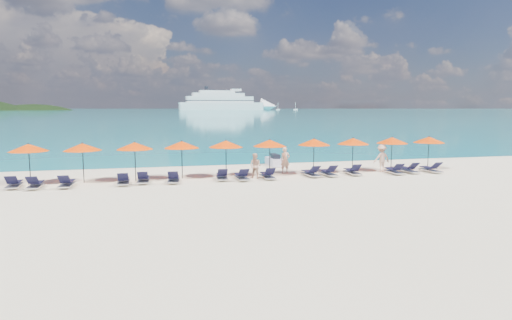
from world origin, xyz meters
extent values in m
plane|color=beige|center=(0.00, 0.00, 0.00)|extent=(1400.00, 1400.00, 0.00)
cube|color=#1FA9B2|center=(0.00, 660.00, 0.01)|extent=(1600.00, 1300.00, 0.01)
ellipsoid|color=black|center=(-150.00, 560.00, -35.00)|extent=(162.00, 126.00, 85.50)
cube|color=white|center=(81.65, 543.13, 4.99)|extent=(110.67, 25.39, 9.98)
cone|color=white|center=(147.45, 546.40, 4.99)|extent=(23.03, 23.03, 21.96)
cube|color=white|center=(79.65, 543.03, 13.98)|extent=(88.58, 21.31, 7.99)
cube|color=white|center=(77.66, 542.94, 19.97)|extent=(68.74, 18.34, 4.99)
cube|color=white|center=(75.66, 542.84, 23.96)|extent=(46.66, 14.25, 3.49)
cube|color=black|center=(79.65, 543.03, 12.48)|extent=(89.69, 21.56, 0.90)
cube|color=black|center=(79.65, 543.03, 15.97)|extent=(87.48, 21.06, 0.90)
cylinder|color=black|center=(61.91, 542.15, 27.95)|extent=(4.39, 4.39, 5.49)
cube|color=white|center=(182.11, 535.92, 0.77)|extent=(5.77, 1.92, 1.54)
cylinder|color=white|center=(182.11, 535.92, 5.77)|extent=(0.35, 0.35, 9.62)
cube|color=white|center=(154.73, 526.50, 0.70)|extent=(5.27, 1.76, 1.41)
cylinder|color=white|center=(154.73, 526.50, 5.27)|extent=(0.32, 0.32, 8.78)
cube|color=silver|center=(2.80, 8.93, 0.29)|extent=(0.88, 2.30, 0.53)
cube|color=black|center=(2.80, 8.74, 0.67)|extent=(0.49, 0.96, 0.34)
cylinder|color=black|center=(2.80, 9.50, 0.81)|extent=(0.53, 0.06, 0.06)
imported|color=#D8A486|center=(2.47, 5.29, 0.84)|extent=(0.61, 0.40, 1.67)
imported|color=#D8A486|center=(0.12, 3.63, 0.76)|extent=(0.84, 0.79, 1.52)
imported|color=#D8A486|center=(8.82, 4.47, 0.89)|extent=(1.20, 0.64, 1.79)
cylinder|color=black|center=(-12.35, 4.79, 1.10)|extent=(0.05, 0.05, 2.20)
cone|color=#F03D02|center=(-12.35, 4.79, 2.02)|extent=(2.10, 2.10, 0.42)
sphere|color=black|center=(-12.35, 4.79, 2.24)|extent=(0.08, 0.08, 0.08)
cylinder|color=black|center=(-9.55, 4.55, 1.10)|extent=(0.05, 0.05, 2.20)
cone|color=#F03D02|center=(-9.55, 4.55, 2.02)|extent=(2.10, 2.10, 0.42)
sphere|color=black|center=(-9.55, 4.55, 2.24)|extent=(0.08, 0.08, 0.08)
cylinder|color=black|center=(-6.76, 4.59, 1.10)|extent=(0.05, 0.05, 2.20)
cone|color=#F03D02|center=(-6.76, 4.59, 2.02)|extent=(2.10, 2.10, 0.42)
sphere|color=black|center=(-6.76, 4.59, 2.24)|extent=(0.08, 0.08, 0.08)
cylinder|color=black|center=(-4.09, 4.74, 1.10)|extent=(0.05, 0.05, 2.20)
cone|color=#F03D02|center=(-4.09, 4.74, 2.02)|extent=(2.10, 2.10, 0.42)
sphere|color=black|center=(-4.09, 4.74, 2.24)|extent=(0.08, 0.08, 0.08)
cylinder|color=black|center=(-1.47, 4.66, 1.10)|extent=(0.05, 0.05, 2.20)
cone|color=#F03D02|center=(-1.47, 4.66, 2.02)|extent=(2.10, 2.10, 0.42)
sphere|color=black|center=(-1.47, 4.66, 2.24)|extent=(0.08, 0.08, 0.08)
cylinder|color=black|center=(1.26, 4.63, 1.10)|extent=(0.05, 0.05, 2.20)
cone|color=#F03D02|center=(1.26, 4.63, 2.02)|extent=(2.10, 2.10, 0.42)
sphere|color=black|center=(1.26, 4.63, 2.24)|extent=(0.08, 0.08, 0.08)
cylinder|color=black|center=(4.21, 4.77, 1.10)|extent=(0.05, 0.05, 2.20)
cone|color=#F03D02|center=(4.21, 4.77, 2.02)|extent=(2.10, 2.10, 0.42)
sphere|color=black|center=(4.21, 4.77, 2.24)|extent=(0.08, 0.08, 0.08)
cylinder|color=black|center=(6.91, 4.78, 1.10)|extent=(0.05, 0.05, 2.20)
cone|color=#F03D02|center=(6.91, 4.78, 2.02)|extent=(2.10, 2.10, 0.42)
sphere|color=black|center=(6.91, 4.78, 2.24)|extent=(0.08, 0.08, 0.08)
cylinder|color=black|center=(9.73, 4.80, 1.10)|extent=(0.05, 0.05, 2.20)
cone|color=#F03D02|center=(9.73, 4.80, 2.02)|extent=(2.10, 2.10, 0.42)
sphere|color=black|center=(9.73, 4.80, 2.24)|extent=(0.08, 0.08, 0.08)
cylinder|color=black|center=(12.48, 4.73, 1.10)|extent=(0.05, 0.05, 2.20)
cone|color=#F03D02|center=(12.48, 4.73, 2.02)|extent=(2.10, 2.10, 0.42)
sphere|color=black|center=(12.48, 4.73, 2.24)|extent=(0.08, 0.08, 0.08)
cube|color=silver|center=(-12.86, 3.68, 0.14)|extent=(0.76, 1.75, 0.06)
cube|color=black|center=(-12.88, 3.92, 0.30)|extent=(0.64, 1.14, 0.04)
cube|color=black|center=(-12.81, 3.13, 0.55)|extent=(0.59, 0.58, 0.43)
cube|color=silver|center=(-11.74, 3.30, 0.14)|extent=(0.64, 1.71, 0.06)
cube|color=black|center=(-11.75, 3.55, 0.30)|extent=(0.57, 1.11, 0.04)
cube|color=black|center=(-11.74, 2.75, 0.55)|extent=(0.56, 0.54, 0.43)
cube|color=silver|center=(-10.22, 3.31, 0.14)|extent=(0.68, 1.72, 0.06)
cube|color=black|center=(-10.21, 3.56, 0.30)|extent=(0.59, 1.12, 0.04)
cube|color=black|center=(-10.24, 2.76, 0.55)|extent=(0.57, 0.56, 0.43)
cube|color=silver|center=(-7.36, 3.39, 0.14)|extent=(0.67, 1.72, 0.06)
cube|color=black|center=(-7.37, 3.64, 0.30)|extent=(0.58, 1.12, 0.04)
cube|color=black|center=(-7.34, 2.84, 0.55)|extent=(0.57, 0.55, 0.43)
cube|color=silver|center=(-6.30, 3.64, 0.14)|extent=(0.69, 1.72, 0.06)
cube|color=black|center=(-6.29, 3.89, 0.30)|extent=(0.60, 1.12, 0.04)
cube|color=black|center=(-6.33, 3.09, 0.55)|extent=(0.57, 0.56, 0.43)
cube|color=silver|center=(-4.66, 3.38, 0.14)|extent=(0.77, 1.75, 0.06)
cube|color=black|center=(-4.64, 3.63, 0.30)|extent=(0.65, 1.14, 0.04)
cube|color=black|center=(-4.71, 2.83, 0.55)|extent=(0.60, 0.58, 0.43)
cube|color=silver|center=(-1.88, 3.65, 0.14)|extent=(0.75, 1.74, 0.06)
cube|color=black|center=(-1.86, 3.90, 0.30)|extent=(0.64, 1.14, 0.04)
cube|color=black|center=(-1.93, 3.10, 0.55)|extent=(0.59, 0.58, 0.43)
cube|color=silver|center=(-0.77, 3.35, 0.14)|extent=(0.64, 1.71, 0.06)
cube|color=black|center=(-0.77, 3.60, 0.30)|extent=(0.56, 1.11, 0.04)
cube|color=black|center=(-0.76, 2.80, 0.55)|extent=(0.56, 0.54, 0.43)
cube|color=silver|center=(0.79, 3.40, 0.14)|extent=(0.62, 1.70, 0.06)
cube|color=black|center=(0.79, 3.65, 0.30)|extent=(0.55, 1.10, 0.04)
cube|color=black|center=(0.79, 2.85, 0.55)|extent=(0.55, 0.54, 0.43)
cube|color=silver|center=(3.58, 3.60, 0.14)|extent=(0.77, 1.75, 0.06)
cube|color=black|center=(3.55, 3.85, 0.30)|extent=(0.65, 1.15, 0.04)
cube|color=black|center=(3.63, 3.06, 0.55)|extent=(0.60, 0.58, 0.43)
cube|color=silver|center=(4.69, 3.57, 0.14)|extent=(0.71, 1.73, 0.06)
cube|color=black|center=(4.68, 3.82, 0.30)|extent=(0.61, 1.13, 0.04)
cube|color=black|center=(4.72, 3.03, 0.55)|extent=(0.58, 0.57, 0.43)
cube|color=silver|center=(6.37, 3.67, 0.14)|extent=(0.71, 1.73, 0.06)
cube|color=black|center=(6.38, 3.92, 0.30)|extent=(0.61, 1.13, 0.04)
cube|color=black|center=(6.34, 3.13, 0.55)|extent=(0.58, 0.57, 0.43)
cube|color=silver|center=(9.08, 3.34, 0.14)|extent=(0.73, 1.74, 0.06)
cube|color=black|center=(9.10, 3.59, 0.30)|extent=(0.62, 1.14, 0.04)
cube|color=black|center=(9.04, 2.79, 0.55)|extent=(0.59, 0.57, 0.43)
cube|color=silver|center=(10.22, 3.55, 0.14)|extent=(0.69, 1.72, 0.06)
cube|color=black|center=(10.21, 3.80, 0.30)|extent=(0.59, 1.12, 0.04)
cube|color=black|center=(10.24, 3.00, 0.55)|extent=(0.57, 0.56, 0.43)
cube|color=silver|center=(11.76, 3.40, 0.14)|extent=(0.70, 1.73, 0.06)
cube|color=black|center=(11.75, 3.65, 0.30)|extent=(0.60, 1.13, 0.04)
cube|color=black|center=(11.79, 2.85, 0.55)|extent=(0.58, 0.56, 0.43)
camera|label=1|loc=(-5.64, -20.67, 4.23)|focal=30.00mm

